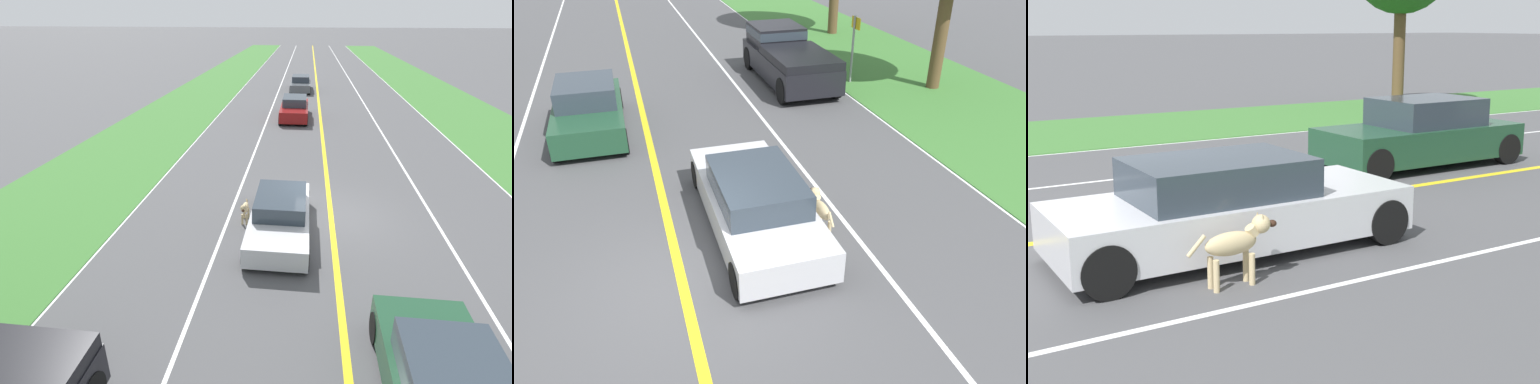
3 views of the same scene
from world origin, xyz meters
TOP-DOWN VIEW (x-y plane):
  - ground_plane at (0.00, 0.00)m, footprint 400.00×400.00m
  - centre_divider_line at (0.00, 0.00)m, footprint 0.18×160.00m
  - lane_edge_line_right at (7.00, 0.00)m, footprint 0.14×160.00m
  - lane_dash_same_dir at (3.50, 0.00)m, footprint 0.10×160.00m
  - lane_dash_oncoming at (-3.50, 0.00)m, footprint 0.10×160.00m
  - grass_verge_right at (10.00, 0.00)m, footprint 6.00×160.00m
  - ego_car at (1.69, 1.31)m, footprint 1.85×4.73m
  - dog at (2.89, 0.82)m, footprint 0.23×1.16m
  - car_trailing_near at (1.76, -14.11)m, footprint 1.82×4.74m
  - car_trailing_mid at (1.55, -24.61)m, footprint 1.80×4.63m

SIDE VIEW (x-z plane):
  - ground_plane at x=0.00m, z-range 0.00..0.00m
  - centre_divider_line at x=0.00m, z-range 0.00..0.01m
  - lane_edge_line_right at x=7.00m, z-range 0.00..0.01m
  - lane_dash_same_dir at x=3.50m, z-range 0.00..0.01m
  - lane_dash_oncoming at x=-3.50m, z-range 0.00..0.01m
  - grass_verge_right at x=10.00m, z-range 0.00..0.03m
  - dog at x=2.89m, z-range 0.11..0.93m
  - ego_car at x=1.69m, z-range -0.04..1.24m
  - car_trailing_mid at x=1.55m, z-range -0.04..1.27m
  - car_trailing_near at x=1.76m, z-range -0.05..1.35m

